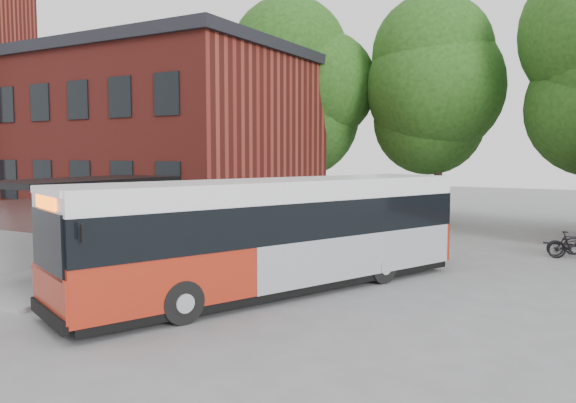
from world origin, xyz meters
The scene contains 8 objects.
ground centered at (0.00, 0.00, 0.00)m, with size 100.00×100.00×0.00m, color slate.
station_building centered at (-13.00, 9.00, 4.25)m, with size 18.40×10.40×8.50m, color maroon, non-canonical shape.
bus_shelter centered at (-4.50, -1.00, 1.45)m, with size 3.60×7.00×2.90m, color black, non-canonical shape.
tree_0 centered at (-6.00, 16.00, 5.50)m, with size 7.92×7.92×11.00m, color #1B4312, non-canonical shape.
tree_1 centered at (1.00, 17.00, 5.20)m, with size 7.92×7.92×10.40m, color #1B4312, non-canonical shape.
city_bus centered at (1.17, 0.22, 1.46)m, with size 2.45×11.47×2.92m, color #A62613, non-canonical shape.
bicycle_0 centered at (7.66, 9.44, 0.44)m, with size 0.59×1.69×0.89m, color black.
bicycle_1 centered at (7.65, 9.04, 0.47)m, with size 0.44×1.57×0.94m, color black.
Camera 1 is at (8.48, -12.20, 3.59)m, focal length 35.00 mm.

